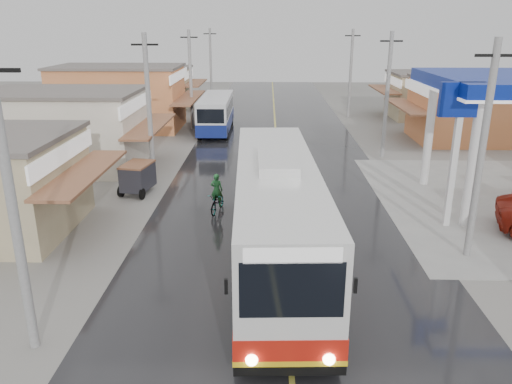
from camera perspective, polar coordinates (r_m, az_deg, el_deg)
The scene contains 11 objects.
ground at distance 19.42m, azimuth 3.17°, elevation -7.01°, with size 120.00×120.00×0.00m, color slate.
road at distance 33.57m, azimuth 2.44°, elevation 4.15°, with size 12.00×90.00×0.02m, color black.
centre_line at distance 33.56m, azimuth 2.44°, elevation 4.18°, with size 0.15×90.00×0.01m, color #D8CC4C.
shopfronts_left at distance 38.51m, azimuth -17.45°, elevation 5.18°, with size 11.00×44.00×5.20m, color tan, non-canonical shape.
utility_poles_left at distance 35.11m, azimuth -9.13°, elevation 4.57°, with size 1.60×50.00×8.00m, color gray, non-canonical shape.
utility_poles_right at distance 34.42m, azimuth 14.19°, elevation 3.95°, with size 1.60×36.00×8.00m, color gray, non-canonical shape.
coach_bus at distance 17.77m, azimuth 2.32°, elevation -2.52°, with size 3.42×13.30×4.12m.
second_bus at distance 41.16m, azimuth -4.58°, elevation 8.99°, with size 2.38×8.63×2.86m.
cyclist at distance 23.38m, azimuth -4.44°, elevation -0.82°, with size 0.97×1.87×1.92m.
tricycle_near at distance 26.50m, azimuth -13.40°, elevation 1.74°, with size 1.72×2.31×1.62m.
tyre_stack at distance 27.07m, azimuth -13.14°, elevation 0.50°, with size 0.76×0.76×0.39m.
Camera 1 is at (-0.65, -17.50, 8.40)m, focal length 35.00 mm.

